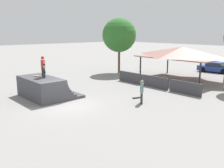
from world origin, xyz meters
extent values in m
plane|color=gray|center=(0.00, 0.00, 0.00)|extent=(160.00, 160.00, 0.00)
cube|color=#424247|center=(-3.20, 0.36, 0.10)|extent=(4.37, 3.66, 0.20)
cube|color=#424247|center=(-3.20, -0.03, 0.30)|extent=(4.37, 2.88, 0.20)
cube|color=#424247|center=(-3.20, -0.17, 0.50)|extent=(4.37, 2.60, 0.20)
cube|color=#424247|center=(-3.20, -0.27, 0.70)|extent=(4.37, 2.41, 0.20)
cube|color=#424247|center=(-3.20, -0.34, 0.90)|extent=(4.37, 2.27, 0.20)
cube|color=#424247|center=(-3.20, -0.38, 1.10)|extent=(4.37, 2.18, 0.20)
cube|color=#424247|center=(-3.20, -0.42, 1.30)|extent=(4.37, 2.11, 0.20)
cube|color=#424247|center=(-3.20, -0.44, 1.50)|extent=(4.37, 2.07, 0.20)
cylinder|color=silver|center=(-3.20, 0.59, 1.56)|extent=(4.28, 0.07, 0.07)
cube|color=#2D2D33|center=(-2.94, -0.24, 1.99)|extent=(0.17, 0.17, 0.79)
cube|color=black|center=(-2.94, -0.21, 2.04)|extent=(0.21, 0.17, 0.12)
cube|color=#2D2D33|center=(-3.29, -0.17, 1.99)|extent=(0.17, 0.17, 0.79)
cube|color=black|center=(-3.28, -0.14, 2.04)|extent=(0.21, 0.17, 0.12)
cube|color=red|center=(-3.11, -0.21, 2.67)|extent=(0.46, 0.29, 0.56)
cylinder|color=tan|center=(-2.85, -0.25, 2.63)|extent=(0.12, 0.12, 0.56)
cylinder|color=black|center=(-2.85, -0.25, 2.64)|extent=(0.18, 0.18, 0.08)
cylinder|color=tan|center=(-3.38, -0.16, 2.63)|extent=(0.12, 0.12, 0.56)
cylinder|color=black|center=(-3.38, -0.16, 2.64)|extent=(0.18, 0.18, 0.08)
sphere|color=tan|center=(-3.11, -0.21, 3.09)|extent=(0.22, 0.22, 0.22)
sphere|color=#B21919|center=(-3.11, -0.21, 3.12)|extent=(0.24, 0.24, 0.24)
cylinder|color=silver|center=(-3.59, -0.29, 1.62)|extent=(0.06, 0.04, 0.05)
cylinder|color=silver|center=(-3.55, -0.42, 1.62)|extent=(0.06, 0.04, 0.05)
cylinder|color=silver|center=(-4.04, -0.42, 1.62)|extent=(0.06, 0.04, 0.05)
cylinder|color=silver|center=(-4.00, -0.56, 1.62)|extent=(0.06, 0.04, 0.05)
cube|color=tan|center=(-3.79, -0.42, 1.66)|extent=(0.78, 0.40, 0.02)
cube|color=tan|center=(-3.46, -0.32, 1.68)|extent=(0.14, 0.22, 0.02)
cube|color=#2D2D33|center=(2.85, 4.40, 0.42)|extent=(0.22, 0.22, 0.84)
cube|color=#2D2D33|center=(3.10, 4.12, 0.42)|extent=(0.22, 0.22, 0.84)
cube|color=teal|center=(2.97, 4.26, 1.14)|extent=(0.47, 0.49, 0.60)
cylinder|color=#A87A5B|center=(2.79, 4.48, 1.09)|extent=(0.16, 0.16, 0.60)
cylinder|color=#A87A5B|center=(3.16, 4.05, 1.09)|extent=(0.16, 0.16, 0.60)
sphere|color=#A87A5B|center=(2.97, 4.26, 1.59)|extent=(0.23, 0.23, 0.23)
cylinder|color=blue|center=(1.81, 4.82, 0.03)|extent=(0.04, 0.06, 0.05)
cylinder|color=blue|center=(1.68, 4.86, 0.03)|extent=(0.04, 0.06, 0.05)
cylinder|color=blue|center=(1.95, 5.31, 0.03)|extent=(0.04, 0.06, 0.05)
cylinder|color=blue|center=(1.82, 5.35, 0.03)|extent=(0.04, 0.06, 0.05)
cube|color=black|center=(1.82, 5.08, 0.06)|extent=(0.42, 0.84, 0.02)
cube|color=black|center=(1.71, 4.72, 0.08)|extent=(0.22, 0.15, 0.02)
cube|color=#3D3D42|center=(-2.81, 9.00, 0.53)|extent=(2.97, 0.12, 1.05)
cube|color=#3D3D42|center=(0.35, 9.00, 0.53)|extent=(2.97, 0.12, 1.05)
cube|color=#3D3D42|center=(3.52, 9.00, 0.53)|extent=(2.97, 0.12, 1.05)
cylinder|color=#2D2D33|center=(-3.90, 11.72, 1.19)|extent=(0.16, 0.16, 2.37)
cylinder|color=#2D2D33|center=(3.25, 11.72, 1.19)|extent=(0.16, 0.16, 2.37)
cylinder|color=#2D2D33|center=(-3.90, 16.73, 1.19)|extent=(0.16, 0.16, 2.37)
cube|color=#9E6B60|center=(-0.32, 14.22, 2.42)|extent=(8.42, 5.90, 0.10)
pyramid|color=#9E6B60|center=(-0.32, 14.22, 2.99)|extent=(8.25, 5.78, 1.04)
cylinder|color=brown|center=(-7.92, 12.24, 1.57)|extent=(0.28, 0.28, 3.14)
sphere|color=#2D6B28|center=(-7.92, 12.24, 4.62)|extent=(4.09, 4.09, 4.09)
cube|color=navy|center=(-0.13, 21.51, 0.48)|extent=(4.27, 2.22, 0.62)
cube|color=#283342|center=(-0.24, 21.50, 1.02)|extent=(2.07, 1.64, 0.46)
cube|color=navy|center=(-0.24, 21.50, 1.25)|extent=(1.98, 1.60, 0.04)
cylinder|color=black|center=(1.21, 20.95, 0.32)|extent=(0.66, 0.29, 0.64)
cylinder|color=black|center=(-1.47, 22.07, 0.32)|extent=(0.66, 0.29, 0.64)
cylinder|color=black|center=(-1.26, 20.60, 0.32)|extent=(0.66, 0.29, 0.64)
camera|label=1|loc=(14.49, -8.78, 5.10)|focal=40.00mm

